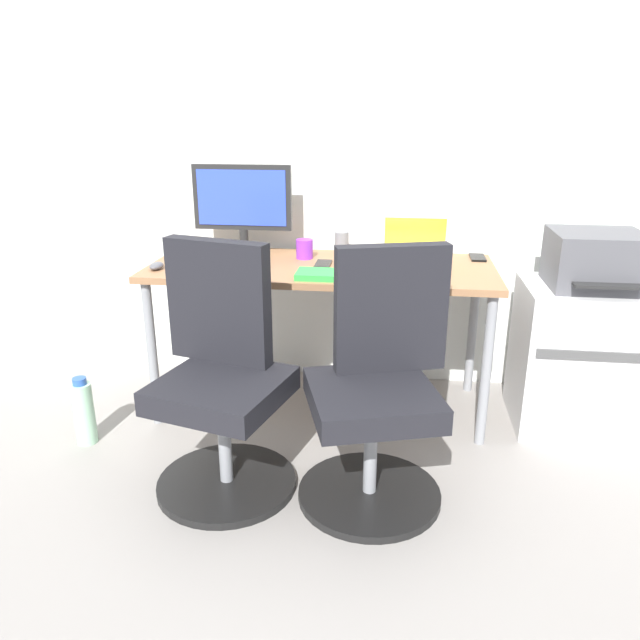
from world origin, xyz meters
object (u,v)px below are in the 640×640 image
side_cabinet (580,357)px  water_bottle_on_floor (84,412)px  office_chair_right (378,390)px  coffee_mug (304,249)px  desktop_monitor (242,203)px  open_laptop (415,254)px  office_chair_left (222,381)px  printer (595,260)px

side_cabinet → water_bottle_on_floor: 2.23m
water_bottle_on_floor → office_chair_right: bearing=-8.2°
coffee_mug → desktop_monitor: bearing=169.4°
desktop_monitor → open_laptop: bearing=-9.7°
office_chair_left → water_bottle_on_floor: office_chair_left is taller
office_chair_left → coffee_mug: size_ratio=10.22×
side_cabinet → coffee_mug: 1.37m
office_chair_right → printer: bearing=36.1°
water_bottle_on_floor → coffee_mug: size_ratio=3.37×
side_cabinet → coffee_mug: size_ratio=7.22×
office_chair_right → side_cabinet: bearing=36.1°
office_chair_right → open_laptop: bearing=79.9°
open_laptop → office_chair_left: bearing=-135.4°
printer → open_laptop: size_ratio=1.29×
side_cabinet → open_laptop: open_laptop is taller
printer → water_bottle_on_floor: printer is taller
office_chair_left → desktop_monitor: desktop_monitor is taller
water_bottle_on_floor → open_laptop: (1.41, 0.52, 0.63)m
office_chair_left → coffee_mug: office_chair_left is taller
printer → desktop_monitor: 1.62m
office_chair_right → open_laptop: 0.80m
side_cabinet → water_bottle_on_floor: size_ratio=2.14×
office_chair_left → open_laptop: bearing=44.6°
water_bottle_on_floor → desktop_monitor: bearing=49.1°
printer → open_laptop: bearing=175.8°
desktop_monitor → open_laptop: size_ratio=1.55×
office_chair_left → office_chair_right: (0.59, -0.00, 0.00)m
water_bottle_on_floor → office_chair_left: bearing=-15.0°
side_cabinet → printer: printer is taller
water_bottle_on_floor → open_laptop: 1.63m
office_chair_left → coffee_mug: (0.20, 0.79, 0.34)m
open_laptop → coffee_mug: 0.53m
water_bottle_on_floor → printer: bearing=12.1°
printer → water_bottle_on_floor: 2.31m
office_chair_left → desktop_monitor: (-0.11, 0.85, 0.54)m
desktop_monitor → office_chair_right: bearing=-50.4°
office_chair_right → printer: (0.90, 0.65, 0.36)m
water_bottle_on_floor → coffee_mug: (0.89, 0.61, 0.62)m
office_chair_left → open_laptop: open_laptop is taller
office_chair_left → water_bottle_on_floor: size_ratio=3.03×
coffee_mug → printer: bearing=-6.2°
desktop_monitor → coffee_mug: bearing=-10.6°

